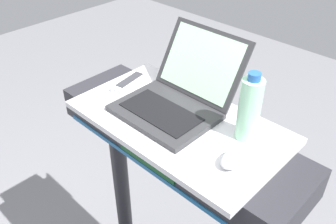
{
  "coord_description": "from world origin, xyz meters",
  "views": [
    {
      "loc": [
        0.63,
        -0.0,
        1.89
      ],
      "look_at": [
        0.0,
        0.65,
        1.25
      ],
      "focal_mm": 39.01,
      "sensor_mm": 36.0,
      "label": 1
    }
  ],
  "objects_px": {
    "computer_mouse": "(235,157)",
    "water_bottle": "(250,108)",
    "laptop": "(178,95)",
    "tv_remote": "(131,82)"
  },
  "relations": [
    {
      "from": "water_bottle",
      "to": "tv_remote",
      "type": "distance_m",
      "value": 0.49
    },
    {
      "from": "laptop",
      "to": "tv_remote",
      "type": "bearing_deg",
      "value": -173.2
    },
    {
      "from": "computer_mouse",
      "to": "water_bottle",
      "type": "height_order",
      "value": "water_bottle"
    },
    {
      "from": "computer_mouse",
      "to": "water_bottle",
      "type": "relative_size",
      "value": 0.46
    },
    {
      "from": "water_bottle",
      "to": "tv_remote",
      "type": "bearing_deg",
      "value": -175.35
    },
    {
      "from": "laptop",
      "to": "water_bottle",
      "type": "height_order",
      "value": "laptop"
    },
    {
      "from": "laptop",
      "to": "tv_remote",
      "type": "distance_m",
      "value": 0.23
    },
    {
      "from": "laptop",
      "to": "water_bottle",
      "type": "relative_size",
      "value": 1.66
    },
    {
      "from": "computer_mouse",
      "to": "tv_remote",
      "type": "xyz_separation_m",
      "value": [
        -0.52,
        0.08,
        -0.01
      ]
    },
    {
      "from": "laptop",
      "to": "water_bottle",
      "type": "distance_m",
      "value": 0.26
    }
  ]
}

